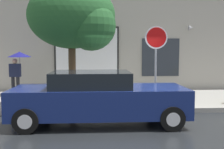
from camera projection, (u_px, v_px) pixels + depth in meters
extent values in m
plane|color=black|center=(130.00, 122.00, 7.67)|extent=(60.00, 60.00, 0.00)
cube|color=gray|center=(121.00, 100.00, 10.65)|extent=(20.00, 4.00, 0.15)
cube|color=#9E998E|center=(116.00, 20.00, 12.83)|extent=(20.00, 0.40, 7.00)
cube|color=black|center=(87.00, 50.00, 12.64)|extent=(3.03, 0.06, 2.18)
cube|color=silver|center=(87.00, 50.00, 12.61)|extent=(2.87, 0.03, 2.02)
cube|color=#262B33|center=(161.00, 57.00, 12.90)|extent=(1.80, 0.04, 1.80)
cone|color=#99999E|center=(191.00, 28.00, 12.73)|extent=(0.22, 0.24, 0.24)
cube|color=navy|center=(100.00, 101.00, 7.46)|extent=(4.73, 1.77, 0.76)
cube|color=black|center=(91.00, 79.00, 7.39)|extent=(2.13, 1.56, 0.43)
cylinder|color=black|center=(157.00, 105.00, 8.40)|extent=(0.64, 0.22, 0.64)
cylinder|color=silver|center=(157.00, 105.00, 8.40)|extent=(0.35, 0.24, 0.35)
cylinder|color=black|center=(172.00, 119.00, 6.79)|extent=(0.64, 0.22, 0.64)
cylinder|color=silver|center=(172.00, 119.00, 6.79)|extent=(0.35, 0.24, 0.35)
cylinder|color=black|center=(40.00, 107.00, 8.18)|extent=(0.64, 0.22, 0.64)
cylinder|color=silver|center=(40.00, 107.00, 8.18)|extent=(0.35, 0.24, 0.35)
cylinder|color=black|center=(26.00, 121.00, 6.57)|extent=(0.64, 0.22, 0.64)
cylinder|color=silver|center=(26.00, 121.00, 6.57)|extent=(0.35, 0.24, 0.35)
cylinder|color=black|center=(13.00, 86.00, 11.36)|extent=(0.14, 0.14, 0.78)
cylinder|color=black|center=(18.00, 86.00, 11.38)|extent=(0.14, 0.14, 0.78)
cube|color=#191E38|center=(15.00, 70.00, 11.31)|extent=(0.45, 0.22, 0.55)
sphere|color=tan|center=(15.00, 61.00, 11.28)|extent=(0.21, 0.21, 0.21)
cylinder|color=#4C4C51|center=(20.00, 64.00, 11.30)|extent=(0.02, 0.02, 0.90)
cone|color=navy|center=(20.00, 54.00, 11.26)|extent=(0.98, 0.98, 0.22)
cylinder|color=#4C3823|center=(72.00, 73.00, 9.30)|extent=(0.25, 0.25, 2.24)
ellipsoid|color=#235628|center=(72.00, 16.00, 9.12)|extent=(2.97, 2.53, 2.23)
sphere|color=#235628|center=(91.00, 26.00, 8.83)|extent=(1.63, 1.63, 1.63)
cylinder|color=gray|center=(156.00, 67.00, 9.06)|extent=(0.07, 0.07, 2.66)
cylinder|color=white|center=(156.00, 37.00, 8.93)|extent=(0.76, 0.02, 0.76)
cylinder|color=red|center=(156.00, 37.00, 8.91)|extent=(0.66, 0.02, 0.66)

